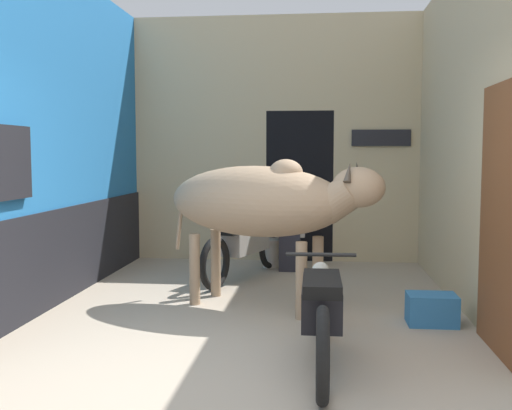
{
  "coord_description": "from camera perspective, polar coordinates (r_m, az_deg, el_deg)",
  "views": [
    {
      "loc": [
        0.63,
        -3.91,
        1.55
      ],
      "look_at": [
        0.0,
        2.12,
        1.03
      ],
      "focal_mm": 42.0,
      "sensor_mm": 36.0,
      "label": 1
    }
  ],
  "objects": [
    {
      "name": "plastic_stool",
      "position": [
        8.22,
        1.41,
        -4.51
      ],
      "size": [
        0.32,
        0.32,
        0.39
      ],
      "color": "beige",
      "rests_on": "ground_plane"
    },
    {
      "name": "ground_plane",
      "position": [
        4.25,
        -3.1,
        -16.52
      ],
      "size": [
        30.0,
        30.0,
        0.0
      ],
      "primitive_type": "plane",
      "color": "tan"
    },
    {
      "name": "motorcycle_far",
      "position": [
        7.46,
        -1.06,
        -3.81
      ],
      "size": [
        0.89,
        1.99,
        0.74
      ],
      "color": "black",
      "rests_on": "ground_plane"
    },
    {
      "name": "wall_left_shopfront",
      "position": [
        6.84,
        -17.98,
        5.9
      ],
      "size": [
        0.25,
        4.71,
        3.52
      ],
      "color": "#236BAD",
      "rests_on": "ground_plane"
    },
    {
      "name": "cow",
      "position": [
        5.96,
        0.7,
        0.29
      ],
      "size": [
        2.32,
        1.41,
        1.5
      ],
      "color": "tan",
      "rests_on": "ground_plane"
    },
    {
      "name": "shopkeeper_seated",
      "position": [
        8.02,
        3.26,
        -2.07
      ],
      "size": [
        0.39,
        0.33,
        1.11
      ],
      "color": "#282833",
      "rests_on": "ground_plane"
    },
    {
      "name": "wall_right_with_door",
      "position": [
        6.4,
        19.7,
        6.25
      ],
      "size": [
        0.22,
        4.71,
        3.52
      ],
      "color": "#C6B289",
      "rests_on": "ground_plane"
    },
    {
      "name": "wall_back_with_doorway",
      "position": [
        8.89,
        2.77,
        4.63
      ],
      "size": [
        4.1,
        0.93,
        3.52
      ],
      "color": "#C6B289",
      "rests_on": "ground_plane"
    },
    {
      "name": "motorcycle_near",
      "position": [
        4.49,
        6.24,
        -9.69
      ],
      "size": [
        0.58,
        2.06,
        0.74
      ],
      "color": "black",
      "rests_on": "ground_plane"
    },
    {
      "name": "crate",
      "position": [
        5.75,
        16.4,
        -9.51
      ],
      "size": [
        0.44,
        0.32,
        0.28
      ],
      "color": "teal",
      "rests_on": "ground_plane"
    }
  ]
}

